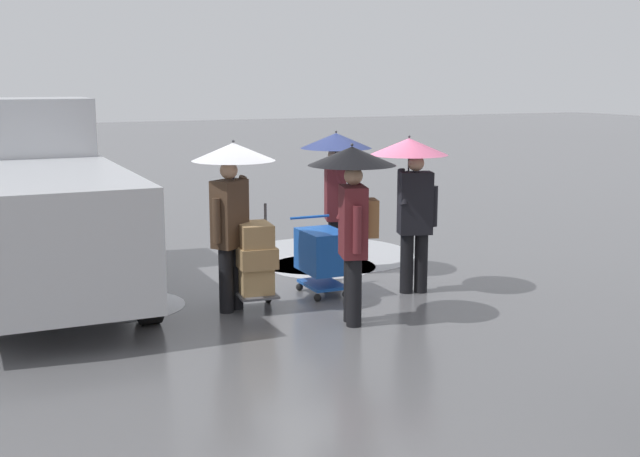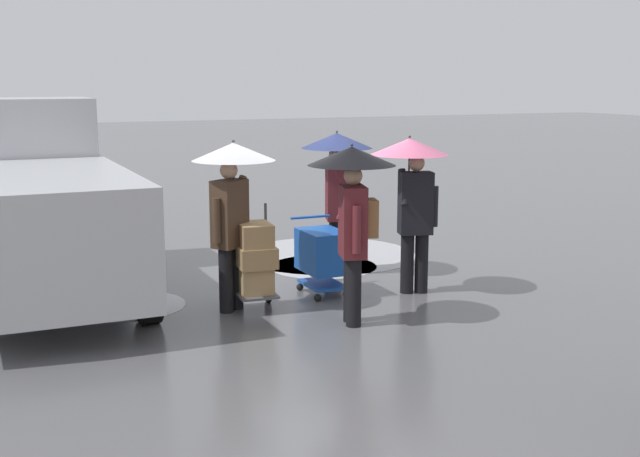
{
  "view_description": "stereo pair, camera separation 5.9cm",
  "coord_description": "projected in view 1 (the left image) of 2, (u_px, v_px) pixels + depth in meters",
  "views": [
    {
      "loc": [
        4.46,
        10.38,
        2.89
      ],
      "look_at": [
        0.34,
        1.3,
        1.05
      ],
      "focal_mm": 45.75,
      "sensor_mm": 36.0,
      "label": 1
    },
    {
      "loc": [
        4.41,
        10.4,
        2.89
      ],
      "look_at": [
        0.34,
        1.3,
        1.05
      ],
      "focal_mm": 45.75,
      "sensor_mm": 36.0,
      "label": 2
    }
  ],
  "objects": [
    {
      "name": "ground_plane",
      "position": [
        304.0,
        284.0,
        11.63
      ],
      "size": [
        90.0,
        90.0,
        0.0
      ],
      "primitive_type": "plane",
      "color": "#5B5B5E"
    },
    {
      "name": "hand_dolly_boxes",
      "position": [
        255.0,
        259.0,
        10.2
      ],
      "size": [
        0.57,
        0.75,
        1.32
      ],
      "color": "#515156",
      "rests_on": "ground"
    },
    {
      "name": "pedestrian_white_side",
      "position": [
        336.0,
        169.0,
        11.93
      ],
      "size": [
        1.04,
        1.04,
        2.15
      ],
      "color": "black",
      "rests_on": "ground"
    },
    {
      "name": "cargo_van_parked_right",
      "position": [
        41.0,
        209.0,
        10.84
      ],
      "size": [
        2.22,
        5.35,
        2.6
      ],
      "color": "#B7BABF",
      "rests_on": "ground"
    },
    {
      "name": "pedestrian_far_side",
      "position": [
        353.0,
        193.0,
        9.52
      ],
      "size": [
        1.04,
        1.04,
        2.15
      ],
      "color": "black",
      "rests_on": "ground"
    },
    {
      "name": "slush_patch_mid_street",
      "position": [
        127.0,
        306.0,
        10.5
      ],
      "size": [
        1.48,
        1.48,
        0.01
      ],
      "primitive_type": "cylinder",
      "color": "silver",
      "rests_on": "ground"
    },
    {
      "name": "slush_patch_near_cluster",
      "position": [
        322.0,
        266.0,
        12.7
      ],
      "size": [
        1.68,
        1.68,
        0.01
      ],
      "primitive_type": "cylinder",
      "color": "silver",
      "rests_on": "ground"
    },
    {
      "name": "slush_patch_under_van",
      "position": [
        326.0,
        254.0,
        13.56
      ],
      "size": [
        2.94,
        2.94,
        0.01
      ],
      "primitive_type": "cylinder",
      "color": "#ADAFB5",
      "rests_on": "ground"
    },
    {
      "name": "pedestrian_pink_side",
      "position": [
        232.0,
        186.0,
        10.07
      ],
      "size": [
        1.04,
        1.04,
        2.15
      ],
      "color": "black",
      "rests_on": "ground"
    },
    {
      "name": "pedestrian_black_side",
      "position": [
        412.0,
        178.0,
        10.88
      ],
      "size": [
        1.04,
        1.04,
        2.15
      ],
      "color": "black",
      "rests_on": "ground"
    },
    {
      "name": "shopping_cart_vendor",
      "position": [
        322.0,
        253.0,
        10.97
      ],
      "size": [
        0.58,
        0.82,
        1.02
      ],
      "color": "#1951B2",
      "rests_on": "ground"
    }
  ]
}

